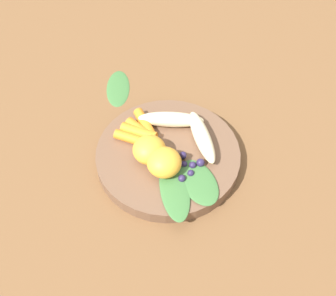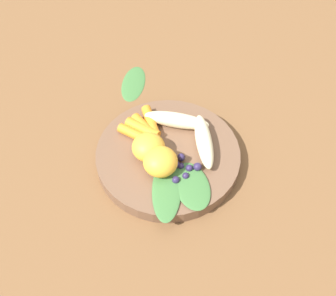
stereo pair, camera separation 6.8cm
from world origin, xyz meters
The scene contains 15 objects.
ground_plane centered at (0.00, 0.00, 0.00)m, with size 2.40×2.40×0.00m, color brown.
bowl centered at (0.00, 0.00, 0.01)m, with size 0.24×0.24×0.02m, color brown.
banana_peeled_left centered at (-0.03, -0.05, 0.04)m, with size 0.12×0.03×0.03m, color beige.
banana_peeled_right centered at (-0.06, 0.00, 0.04)m, with size 0.12×0.03×0.03m, color beige.
orange_segment_near centered at (0.02, 0.03, 0.04)m, with size 0.06×0.06×0.04m, color #F4A833.
orange_segment_far centered at (0.03, 0.00, 0.04)m, with size 0.05×0.05×0.04m, color #F4A833.
carrot_front centered at (0.02, -0.07, 0.03)m, with size 0.02×0.02×0.06m, color orange.
carrot_mid_left centered at (0.03, -0.06, 0.03)m, with size 0.02×0.02×0.05m, color orange.
carrot_mid_right centered at (0.03, -0.05, 0.03)m, with size 0.02×0.02×0.06m, color orange.
carrot_rear centered at (0.06, -0.05, 0.03)m, with size 0.02×0.02×0.05m, color orange.
blueberry_pile centered at (-0.02, 0.04, 0.03)m, with size 0.05×0.05×0.02m.
coconut_shred_patch centered at (0.00, 0.07, 0.03)m, with size 0.05×0.05×0.00m, color white.
kale_leaf_left centered at (0.02, 0.07, 0.03)m, with size 0.12×0.05×0.01m, color #3D7038.
kale_leaf_right centered at (-0.02, 0.08, 0.03)m, with size 0.09×0.06×0.01m, color #3D7038.
kale_leaf_stray centered at (0.03, -0.20, 0.00)m, with size 0.10×0.05×0.01m, color #3D7038.
Camera 1 is at (0.15, 0.39, 0.57)m, focal length 43.80 mm.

